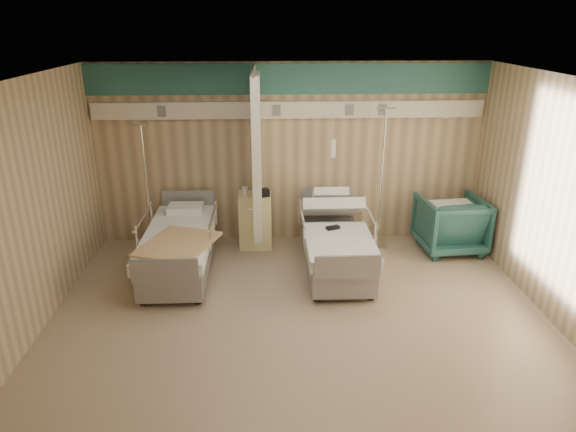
{
  "coord_description": "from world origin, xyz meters",
  "views": [
    {
      "loc": [
        -0.36,
        -5.3,
        3.38
      ],
      "look_at": [
        -0.11,
        0.6,
        1.1
      ],
      "focal_mm": 32.0,
      "sensor_mm": 36.0,
      "label": 1
    }
  ],
  "objects": [
    {
      "name": "call_remote",
      "position": [
        0.55,
        1.29,
        0.65
      ],
      "size": [
        0.2,
        0.14,
        0.04
      ],
      "primitive_type": "cube",
      "rotation": [
        0.0,
        0.0,
        0.35
      ],
      "color": "black",
      "rests_on": "bed_right"
    },
    {
      "name": "waffle_blanket",
      "position": [
        2.48,
        1.86,
        0.9
      ],
      "size": [
        0.68,
        0.61,
        0.07
      ],
      "primitive_type": "cube",
      "rotation": [
        0.0,
        0.0,
        3.24
      ],
      "color": "white",
      "rests_on": "visitor_armchair"
    },
    {
      "name": "bedside_cabinet",
      "position": [
        -0.55,
        2.2,
        0.42
      ],
      "size": [
        0.5,
        0.48,
        0.85
      ],
      "primitive_type": "cube",
      "color": "#F0E796",
      "rests_on": "ground"
    },
    {
      "name": "bed_right",
      "position": [
        0.6,
        1.3,
        0.32
      ],
      "size": [
        1.0,
        2.16,
        0.63
      ],
      "primitive_type": null,
      "color": "white",
      "rests_on": "ground"
    },
    {
      "name": "toiletry_bag",
      "position": [
        -0.44,
        2.1,
        0.91
      ],
      "size": [
        0.24,
        0.2,
        0.11
      ],
      "primitive_type": "cube",
      "rotation": [
        0.0,
        0.0,
        0.37
      ],
      "color": "black",
      "rests_on": "bedside_cabinet"
    },
    {
      "name": "ground",
      "position": [
        0.0,
        0.0,
        0.0
      ],
      "size": [
        6.0,
        5.0,
        0.0
      ],
      "primitive_type": "cube",
      "color": "gray",
      "rests_on": "ground"
    },
    {
      "name": "white_cup",
      "position": [
        -0.7,
        2.17,
        0.92
      ],
      "size": [
        0.12,
        0.12,
        0.13
      ],
      "primitive_type": "cylinder",
      "rotation": [
        0.0,
        0.0,
        0.43
      ],
      "color": "white",
      "rests_on": "bedside_cabinet"
    },
    {
      "name": "iv_stand_left",
      "position": [
        -2.18,
        2.18,
        0.4
      ],
      "size": [
        0.35,
        0.35,
        1.96
      ],
      "rotation": [
        0.0,
        0.0,
        -0.3
      ],
      "color": "silver",
      "rests_on": "ground"
    },
    {
      "name": "room_walls",
      "position": [
        -0.03,
        0.25,
        1.86
      ],
      "size": [
        6.04,
        5.04,
        2.82
      ],
      "color": "tan",
      "rests_on": "ground"
    },
    {
      "name": "iv_stand_right",
      "position": [
        1.38,
        2.1,
        0.45
      ],
      "size": [
        0.39,
        0.39,
        2.19
      ],
      "rotation": [
        0.0,
        0.0,
        0.18
      ],
      "color": "silver",
      "rests_on": "ground"
    },
    {
      "name": "bed_left",
      "position": [
        -1.6,
        1.3,
        0.32
      ],
      "size": [
        1.0,
        2.16,
        0.63
      ],
      "primitive_type": null,
      "color": "white",
      "rests_on": "ground"
    },
    {
      "name": "visitor_armchair",
      "position": [
        2.45,
        1.9,
        0.43
      ],
      "size": [
        0.99,
        1.02,
        0.86
      ],
      "primitive_type": "imported",
      "rotation": [
        0.0,
        0.0,
        3.22
      ],
      "color": "#1E4D4A",
      "rests_on": "ground"
    },
    {
      "name": "tan_blanket",
      "position": [
        -1.53,
        0.84,
        0.65
      ],
      "size": [
        1.1,
        1.23,
        0.04
      ],
      "primitive_type": "cube",
      "rotation": [
        0.0,
        0.0,
        -0.34
      ],
      "color": "tan",
      "rests_on": "bed_left"
    }
  ]
}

